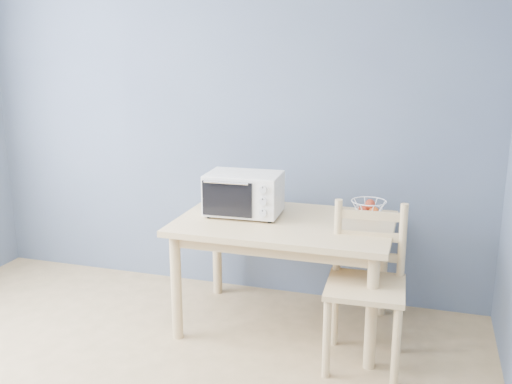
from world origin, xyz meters
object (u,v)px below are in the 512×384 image
(dining_table, at_px, (284,235))
(fruit_basket, at_px, (369,208))
(toaster_oven, at_px, (241,193))
(dining_chair, at_px, (366,288))

(dining_table, relative_size, fruit_basket, 4.57)
(toaster_oven, bearing_deg, fruit_basket, 12.57)
(fruit_basket, xyz_separation_m, dining_chair, (0.06, -0.56, -0.34))
(dining_chair, bearing_deg, toaster_oven, 156.58)
(toaster_oven, relative_size, fruit_basket, 1.65)
(toaster_oven, xyz_separation_m, fruit_basket, (0.83, 0.22, -0.09))
(dining_table, xyz_separation_m, fruit_basket, (0.52, 0.26, 0.16))
(fruit_basket, distance_m, dining_chair, 0.66)
(dining_table, relative_size, dining_chair, 1.45)
(toaster_oven, height_order, dining_chair, toaster_oven)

